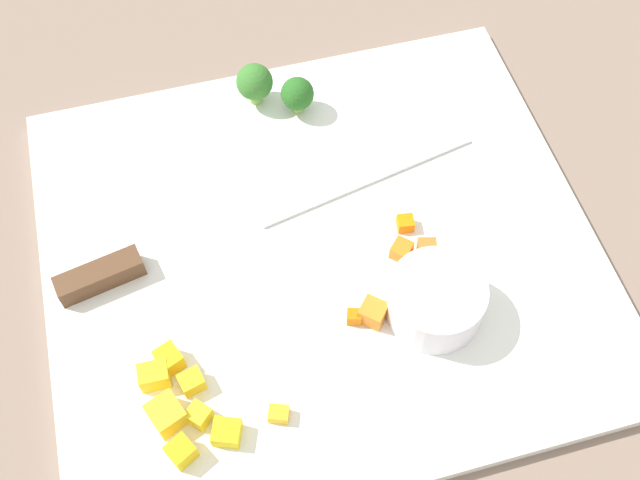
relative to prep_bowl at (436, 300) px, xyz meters
name	(u,v)px	position (x,y,z in m)	size (l,w,h in m)	color
ground_plane	(320,254)	(0.07, -0.08, -0.03)	(4.00, 4.00, 0.00)	gray
cutting_board	(320,250)	(0.07, -0.08, -0.02)	(0.44, 0.40, 0.01)	white
prep_bowl	(436,300)	(0.00, 0.00, 0.00)	(0.07, 0.07, 0.04)	white
chef_knife	(209,233)	(0.15, -0.11, -0.01)	(0.36, 0.10, 0.02)	silver
carrot_dice_0	(354,317)	(0.06, -0.01, -0.01)	(0.01, 0.01, 0.01)	orange
carrot_dice_1	(373,313)	(0.05, -0.01, -0.01)	(0.02, 0.02, 0.02)	orange
carrot_dice_2	(427,249)	(-0.01, -0.05, -0.01)	(0.01, 0.01, 0.01)	orange
carrot_dice_3	(401,250)	(0.01, -0.05, -0.01)	(0.02, 0.01, 0.01)	orange
carrot_dice_4	(405,222)	(0.00, -0.08, -0.01)	(0.01, 0.01, 0.01)	orange
pepper_dice_0	(279,414)	(0.13, 0.05, -0.01)	(0.01, 0.01, 0.01)	yellow
pepper_dice_1	(192,382)	(0.19, 0.01, -0.01)	(0.01, 0.02, 0.01)	yellow
pepper_dice_2	(169,359)	(0.20, -0.01, -0.01)	(0.02, 0.02, 0.02)	yellow
pepper_dice_3	(181,452)	(0.20, 0.06, -0.01)	(0.02, 0.02, 0.02)	yellow
pepper_dice_4	(199,416)	(0.19, 0.04, -0.01)	(0.01, 0.02, 0.02)	yellow
pepper_dice_5	(227,432)	(0.17, 0.05, -0.01)	(0.02, 0.02, 0.01)	yellow
pepper_dice_6	(154,376)	(0.21, 0.00, -0.01)	(0.02, 0.02, 0.02)	yellow
pepper_dice_7	(167,414)	(0.21, 0.03, -0.01)	(0.02, 0.02, 0.02)	yellow
broccoli_floret_0	(255,83)	(0.08, -0.24, 0.01)	(0.03, 0.03, 0.04)	#8AB855
broccoli_floret_1	(297,94)	(0.05, -0.22, 0.00)	(0.03, 0.03, 0.04)	#93BD5E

